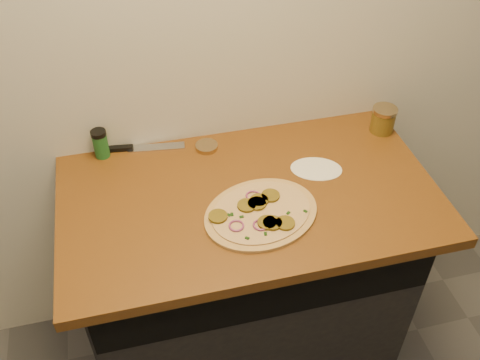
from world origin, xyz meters
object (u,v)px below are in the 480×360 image
object	(u,v)px
chefs_knife	(136,148)
salsa_jar	(383,120)
pizza	(261,213)
spice_shaker	(100,144)

from	to	relation	value
chefs_knife	salsa_jar	distance (m)	0.89
pizza	spice_shaker	world-z (taller)	spice_shaker
chefs_knife	salsa_jar	size ratio (longest dim) A/B	2.99
chefs_knife	spice_shaker	xyz separation A→B (m)	(-0.11, -0.01, 0.05)
pizza	chefs_knife	bearing A→B (deg)	129.15
salsa_jar	spice_shaker	xyz separation A→B (m)	(-0.99, 0.09, 0.00)
pizza	chefs_knife	size ratio (longest dim) A/B	1.54
chefs_knife	spice_shaker	size ratio (longest dim) A/B	2.76
salsa_jar	spice_shaker	size ratio (longest dim) A/B	0.92
chefs_knife	spice_shaker	bearing A→B (deg)	-175.54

